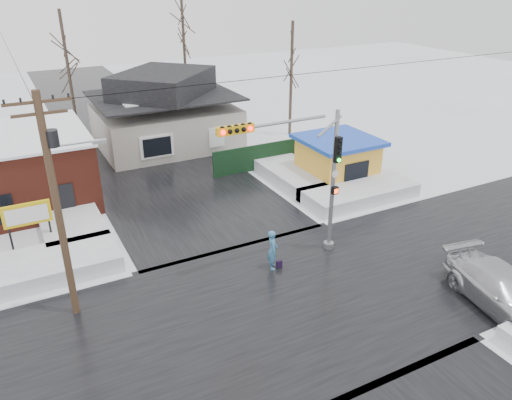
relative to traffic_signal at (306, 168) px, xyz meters
name	(u,v)px	position (x,y,z in m)	size (l,w,h in m)	color
ground	(291,303)	(-2.43, -2.97, -4.54)	(120.00, 120.00, 0.00)	white
road_ns	(291,303)	(-2.43, -2.97, -4.53)	(10.00, 120.00, 0.02)	black
road_ew	(291,303)	(-2.43, -2.97, -4.53)	(120.00, 10.00, 0.02)	black
snowbank_nw	(39,268)	(-11.43, 4.03, -4.14)	(7.00, 3.00, 0.80)	white
snowbank_ne	(359,192)	(6.57, 4.03, -4.14)	(7.00, 3.00, 0.80)	white
snowbank_nside_w	(68,215)	(-9.43, 9.03, -4.14)	(3.00, 8.00, 0.80)	white
snowbank_nside_e	(287,171)	(4.57, 9.03, -4.14)	(3.00, 8.00, 0.80)	white
traffic_signal	(306,168)	(0.00, 0.00, 0.00)	(6.05, 0.68, 7.00)	gray
utility_pole	(57,197)	(-10.36, 0.53, 0.57)	(3.15, 0.44, 9.00)	#382619
marquee_sign	(27,216)	(-11.43, 6.53, -2.62)	(2.20, 0.21, 2.55)	black
house	(165,112)	(-0.43, 19.03, -1.92)	(10.40, 8.40, 5.76)	#B1AAA0
kiosk	(337,159)	(7.07, 7.03, -3.08)	(4.60, 4.60, 2.88)	yellow
fence	(266,156)	(4.07, 11.03, -3.64)	(8.00, 0.12, 1.80)	black
tree_far_left	(63,38)	(-6.43, 23.03, 3.41)	(3.00, 3.00, 10.00)	#332821
tree_far_mid	(182,9)	(3.57, 25.03, 5.00)	(3.00, 3.00, 12.00)	#332821
tree_far_right	(292,46)	(9.57, 17.03, 2.62)	(3.00, 3.00, 9.00)	#332821
pedestrian	(273,250)	(-1.81, -0.28, -3.57)	(0.71, 0.46, 1.93)	teal
car	(504,291)	(4.99, -7.21, -3.73)	(2.28, 5.61, 1.63)	silver
shopping_bag	(279,265)	(-1.53, -0.42, -4.36)	(0.28, 0.12, 0.35)	black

